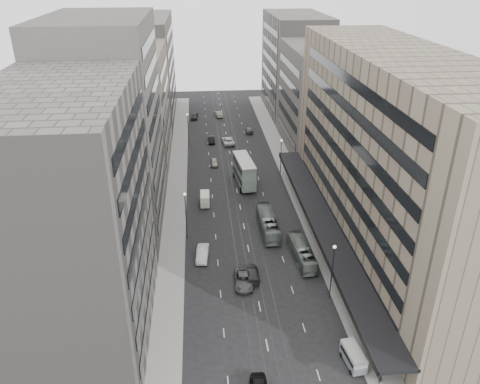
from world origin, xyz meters
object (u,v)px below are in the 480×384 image
object	(u,v)px
sedan_2	(243,280)
bus_far	(268,223)
vw_microbus	(353,356)
double_decker	(244,171)
bus_near	(302,253)
pedestrian	(381,376)
sedan_1	(202,254)
panel_van	(205,199)

from	to	relation	value
sedan_2	bus_far	bearing A→B (deg)	70.28
vw_microbus	sedan_2	bearing A→B (deg)	117.63
double_decker	bus_near	bearing A→B (deg)	-83.98
double_decker	sedan_2	size ratio (longest dim) A/B	1.96
sedan_2	pedestrian	world-z (taller)	pedestrian
bus_near	bus_far	world-z (taller)	bus_far
bus_near	vw_microbus	bearing A→B (deg)	89.93
double_decker	pedestrian	bearing A→B (deg)	-85.67
sedan_1	sedan_2	world-z (taller)	sedan_1
panel_van	bus_far	bearing A→B (deg)	-44.21
bus_far	sedan_1	size ratio (longest dim) A/B	2.22
bus_near	vw_microbus	distance (m)	20.90
sedan_1	sedan_2	xyz separation A→B (m)	(5.61, -7.05, -0.07)
double_decker	panel_van	world-z (taller)	double_decker
double_decker	sedan_1	size ratio (longest dim) A/B	2.12
bus_far	vw_microbus	size ratio (longest dim) A/B	2.67
bus_far	sedan_2	distance (m)	15.15
sedan_1	bus_near	bearing A→B (deg)	-1.70
bus_near	panel_van	xyz separation A→B (m)	(-14.21, 19.34, -0.04)
bus_far	sedan_2	xyz separation A→B (m)	(-5.52, -14.08, -0.78)
double_decker	vw_microbus	size ratio (longest dim) A/B	2.54
vw_microbus	panel_van	world-z (taller)	panel_van
bus_far	bus_near	bearing A→B (deg)	112.42
bus_near	double_decker	distance (m)	28.45
vw_microbus	bus_near	bearing A→B (deg)	86.97
double_decker	bus_far	bearing A→B (deg)	-89.74
bus_far	panel_van	xyz separation A→B (m)	(-10.32, 10.40, -0.21)
sedan_2	sedan_1	bearing A→B (deg)	130.20
pedestrian	sedan_2	bearing A→B (deg)	-95.67
double_decker	pedestrian	distance (m)	52.42
panel_van	pedestrian	xyz separation A→B (m)	(17.78, -43.09, -0.24)
bus_far	sedan_1	world-z (taller)	bus_far
sedan_1	pedestrian	size ratio (longest dim) A/B	2.67
bus_near	panel_van	size ratio (longest dim) A/B	2.55
double_decker	panel_van	xyz separation A→B (m)	(-8.18, -8.41, -1.68)
panel_van	pedestrian	distance (m)	46.61
sedan_1	vw_microbus	bearing A→B (deg)	-48.52
bus_far	pedestrian	xyz separation A→B (m)	(7.46, -32.69, -0.45)
bus_near	sedan_2	distance (m)	10.73
double_decker	sedan_2	bearing A→B (deg)	-102.11
vw_microbus	pedestrian	distance (m)	3.59
panel_van	vw_microbus	bearing A→B (deg)	-67.71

